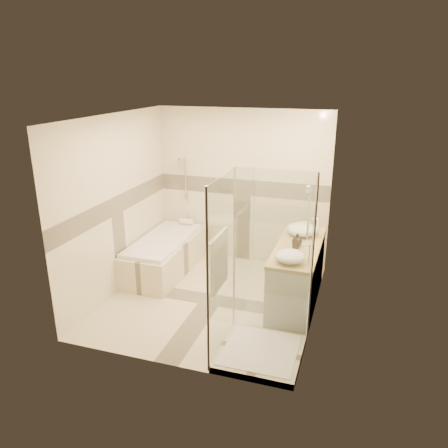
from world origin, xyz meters
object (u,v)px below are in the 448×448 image
(vessel_sink_far, at_px, (290,256))
(vessel_sink_near, at_px, (302,229))
(amenity_bottle_b, at_px, (297,240))
(amenity_bottle_a, at_px, (296,243))
(bathtub, at_px, (164,253))
(shower_enclosure, at_px, (253,312))
(vanity, at_px, (297,274))

(vessel_sink_far, bearing_deg, vessel_sink_near, 90.00)
(amenity_bottle_b, bearing_deg, amenity_bottle_a, -90.00)
(bathtub, relative_size, vessel_sink_near, 3.99)
(vessel_sink_far, bearing_deg, bathtub, 156.40)
(amenity_bottle_a, distance_m, amenity_bottle_b, 0.09)
(vessel_sink_near, distance_m, amenity_bottle_a, 0.53)
(amenity_bottle_a, xyz_separation_m, amenity_bottle_b, (0.00, 0.09, 0.01))
(shower_enclosure, bearing_deg, amenity_bottle_a, 76.49)
(shower_enclosure, height_order, vessel_sink_far, shower_enclosure)
(vanity, distance_m, vessel_sink_near, 0.64)
(bathtub, distance_m, vessel_sink_near, 2.22)
(vessel_sink_far, bearing_deg, vanity, 88.03)
(amenity_bottle_b, bearing_deg, bathtub, 169.52)
(vanity, xyz_separation_m, amenity_bottle_a, (-0.02, -0.14, 0.50))
(vessel_sink_far, distance_m, amenity_bottle_b, 0.54)
(bathtub, xyz_separation_m, vessel_sink_near, (2.13, 0.04, 0.63))
(amenity_bottle_a, bearing_deg, bathtub, 167.16)
(bathtub, relative_size, amenity_bottle_b, 9.80)
(vessel_sink_far, xyz_separation_m, amenity_bottle_b, (0.00, 0.54, 0.01))
(vessel_sink_near, xyz_separation_m, amenity_bottle_a, (0.00, -0.53, -0.01))
(vessel_sink_near, height_order, amenity_bottle_b, amenity_bottle_b)
(vanity, relative_size, vessel_sink_far, 4.38)
(vanity, bearing_deg, vessel_sink_near, 92.94)
(vessel_sink_far, relative_size, amenity_bottle_b, 2.13)
(bathtub, xyz_separation_m, amenity_bottle_a, (2.13, -0.49, 0.62))
(amenity_bottle_a, height_order, amenity_bottle_b, amenity_bottle_b)
(shower_enclosure, distance_m, vessel_sink_near, 1.74)
(vanity, distance_m, vessel_sink_far, 0.77)
(bathtub, height_order, shower_enclosure, shower_enclosure)
(shower_enclosure, distance_m, vessel_sink_far, 0.85)
(amenity_bottle_b, bearing_deg, vanity, 65.67)
(shower_enclosure, height_order, amenity_bottle_b, shower_enclosure)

